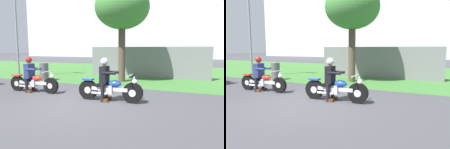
% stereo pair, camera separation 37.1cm
% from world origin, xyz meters
% --- Properties ---
extents(ground, '(120.00, 120.00, 0.00)m').
position_xyz_m(ground, '(0.00, 0.00, 0.00)').
color(ground, '#424247').
extents(grass_verge, '(60.00, 12.00, 0.01)m').
position_xyz_m(grass_verge, '(0.00, 9.03, 0.00)').
color(grass_verge, '#3D7533').
rests_on(grass_verge, ground).
extents(stadium_facade, '(62.53, 8.00, 15.39)m').
position_xyz_m(stadium_facade, '(-0.81, 34.62, 7.70)').
color(stadium_facade, silver).
rests_on(stadium_facade, ground).
extents(motorcycle_lead, '(2.18, 0.66, 0.88)m').
position_xyz_m(motorcycle_lead, '(0.72, 0.71, 0.40)').
color(motorcycle_lead, black).
rests_on(motorcycle_lead, ground).
extents(rider_lead, '(0.56, 0.48, 1.41)m').
position_xyz_m(rider_lead, '(0.56, 0.70, 0.82)').
color(rider_lead, black).
rests_on(rider_lead, ground).
extents(motorcycle_follow, '(2.20, 0.66, 0.86)m').
position_xyz_m(motorcycle_follow, '(-2.58, 0.85, 0.38)').
color(motorcycle_follow, black).
rests_on(motorcycle_follow, ground).
extents(rider_follow, '(0.56, 0.48, 1.38)m').
position_xyz_m(rider_follow, '(-2.75, 0.84, 0.80)').
color(rider_follow, black).
rests_on(rider_follow, ground).
extents(tree_roadside, '(2.73, 2.73, 4.84)m').
position_xyz_m(tree_roadside, '(-0.28, 4.61, 3.70)').
color(tree_roadside, brown).
rests_on(tree_roadside, ground).
extents(streetlight_pole, '(0.96, 0.20, 5.31)m').
position_xyz_m(streetlight_pole, '(-6.28, 3.70, 3.35)').
color(streetlight_pole, gray).
rests_on(streetlight_pole, ground).
extents(trash_can, '(0.46, 0.46, 0.94)m').
position_xyz_m(trash_can, '(-4.18, 3.30, 0.47)').
color(trash_can, '#595E5B').
rests_on(trash_can, ground).
extents(fence_segment, '(7.00, 0.06, 1.80)m').
position_xyz_m(fence_segment, '(0.55, 6.48, 0.90)').
color(fence_segment, slate).
rests_on(fence_segment, ground).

